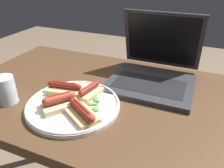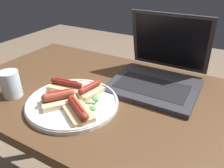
{
  "view_description": "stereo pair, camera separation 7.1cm",
  "coord_description": "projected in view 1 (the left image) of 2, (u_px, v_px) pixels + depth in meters",
  "views": [
    {
      "loc": [
        0.24,
        -0.61,
        1.14
      ],
      "look_at": [
        -0.0,
        -0.03,
        0.8
      ],
      "focal_mm": 35.0,
      "sensor_mm": 36.0,
      "label": 1
    },
    {
      "loc": [
        0.3,
        -0.57,
        1.14
      ],
      "look_at": [
        -0.0,
        -0.03,
        0.8
      ],
      "focal_mm": 35.0,
      "sensor_mm": 36.0,
      "label": 2
    }
  ],
  "objects": [
    {
      "name": "laptop",
      "position": [
        154.0,
        71.0,
        0.84
      ],
      "size": [
        0.31,
        0.32,
        0.25
      ],
      "color": "#2D2D33",
      "rests_on": "desk"
    },
    {
      "name": "plate",
      "position": [
        73.0,
        105.0,
        0.7
      ],
      "size": [
        0.3,
        0.3,
        0.02
      ],
      "color": "white",
      "rests_on": "desk"
    },
    {
      "name": "sausage_toast_right",
      "position": [
        89.0,
        91.0,
        0.74
      ],
      "size": [
        0.08,
        0.1,
        0.04
      ],
      "rotation": [
        0.0,
        0.0,
        1.38
      ],
      "color": "#D6B784",
      "rests_on": "plate"
    },
    {
      "name": "desk",
      "position": [
        116.0,
        116.0,
        0.81
      ],
      "size": [
        1.19,
        0.65,
        0.74
      ],
      "color": "#4C331E",
      "rests_on": "ground_plane"
    },
    {
      "name": "salad_pile",
      "position": [
        94.0,
        104.0,
        0.69
      ],
      "size": [
        0.06,
        0.08,
        0.01
      ],
      "color": "#4C8E3D",
      "rests_on": "plate"
    },
    {
      "name": "sausage_toast_extra",
      "position": [
        82.0,
        113.0,
        0.63
      ],
      "size": [
        0.13,
        0.11,
        0.04
      ],
      "rotation": [
        0.0,
        0.0,
        5.73
      ],
      "color": "tan",
      "rests_on": "plate"
    },
    {
      "name": "sausage_toast_left",
      "position": [
        65.0,
        89.0,
        0.75
      ],
      "size": [
        0.12,
        0.09,
        0.04
      ],
      "rotation": [
        0.0,
        0.0,
        3.29
      ],
      "color": "tan",
      "rests_on": "plate"
    },
    {
      "name": "drinking_glass",
      "position": [
        6.0,
        90.0,
        0.71
      ],
      "size": [
        0.07,
        0.07,
        0.09
      ],
      "color": "silver",
      "rests_on": "desk"
    },
    {
      "name": "sausage_toast_middle",
      "position": [
        60.0,
        102.0,
        0.67
      ],
      "size": [
        0.12,
        0.13,
        0.05
      ],
      "rotation": [
        0.0,
        0.0,
        4.05
      ],
      "color": "#D6B784",
      "rests_on": "plate"
    }
  ]
}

